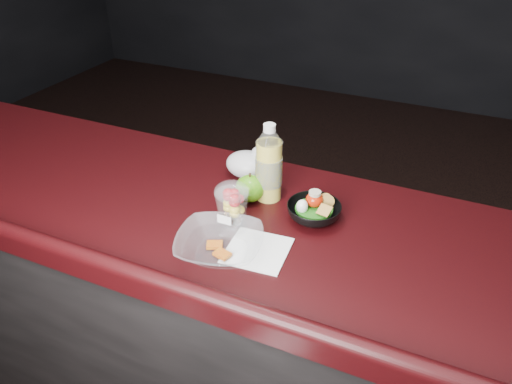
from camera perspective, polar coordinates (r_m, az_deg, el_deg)
counter at (r=1.81m, az=-2.10°, el=-15.88°), size 4.06×0.71×1.02m
lemonade_bottle at (r=1.49m, az=1.48°, el=2.74°), size 0.08×0.08×0.25m
fruit_cup at (r=1.38m, az=-2.78°, el=-1.40°), size 0.10×0.10×0.14m
green_apple at (r=1.51m, az=-0.68°, el=0.42°), size 0.09×0.09×0.09m
plastic_bag at (r=1.63m, az=-0.80°, el=3.31°), size 0.14×0.12×0.11m
snack_bowl at (r=1.44m, az=6.59°, el=-2.11°), size 0.19×0.19×0.09m
takeout_bowl at (r=1.31m, az=-4.19°, el=-6.01°), size 0.28×0.28×0.06m
paper_napkin at (r=1.33m, az=0.16°, el=-6.68°), size 0.17×0.17×0.00m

